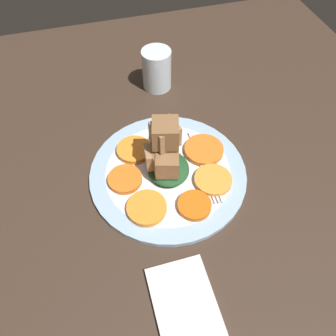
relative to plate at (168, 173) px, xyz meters
The scene contains 13 objects.
table_slab 1.52cm from the plate, ahead, with size 120.00×120.00×2.00cm, color #38281E.
plate is the anchor object (origin of this frame).
carrot_slice_0 8.45cm from the plate, 88.50° to the left, with size 6.41×6.41×1.06cm, color orange.
carrot_slice_1 9.28cm from the plate, 140.25° to the left, with size 7.11×7.11×1.06cm, color orange.
carrot_slice_2 9.26cm from the plate, 165.21° to the right, with size 6.03×6.03×1.06cm, color #D45F12.
carrot_slice_3 8.83cm from the plate, 122.03° to the right, with size 7.05×7.05×1.06cm, color orange.
carrot_slice_4 8.77cm from the plate, 71.44° to the right, with size 7.84×7.84×1.06cm, color orange.
carrot_slice_5 8.82cm from the plate, 11.78° to the right, with size 6.07×6.07×1.06cm, color orange.
carrot_slice_6 8.50cm from the plate, 38.40° to the left, with size 6.89×6.89×1.06cm, color orange.
center_pile 5.43cm from the plate, 30.01° to the left, with size 8.96×8.14×11.24cm.
fork 6.97cm from the plate, 98.36° to the right, with size 17.93×2.57×0.40cm.
water_glass 27.28cm from the plate, 10.12° to the right, with size 6.84×6.84×9.49cm.
napkin 25.47cm from the plate, behind, with size 15.47×9.28×0.80cm.
Camera 1 is at (-36.04, 10.16, 53.82)cm, focal length 35.00 mm.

